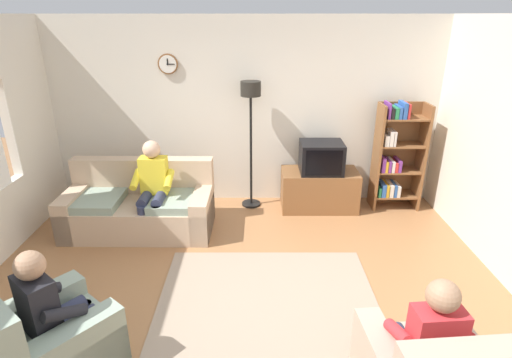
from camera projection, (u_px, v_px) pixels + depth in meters
ground_plane at (242, 307)px, 4.05m from camera, size 12.00×12.00×0.00m
back_wall_assembly at (247, 112)px, 6.01m from camera, size 6.20×0.17×2.70m
couch at (142, 208)px, 5.41m from camera, size 1.91×0.90×0.90m
tv_stand at (321, 190)px, 6.02m from camera, size 1.10×0.56×0.58m
tv at (323, 157)px, 5.81m from camera, size 0.60×0.49×0.44m
bookshelf at (397, 156)px, 5.89m from camera, size 0.68×0.36×1.58m
floor_lamp at (253, 110)px, 5.68m from camera, size 0.28×0.28×1.85m
armchair_near_window at (50, 343)px, 3.22m from camera, size 1.18×1.19×0.90m
area_rug at (269, 298)px, 4.17m from camera, size 2.20×1.70×0.01m
person_on_couch at (155, 184)px, 5.17m from camera, size 0.51×0.54×1.24m
person_in_left_armchair at (54, 305)px, 3.16m from camera, size 0.63×0.64×1.12m
person_in_right_armchair at (429, 336)px, 2.85m from camera, size 0.54×0.56×1.12m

